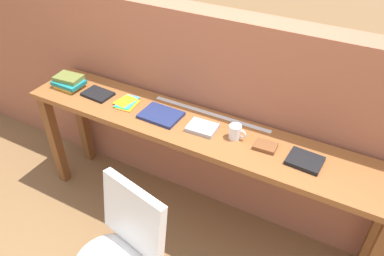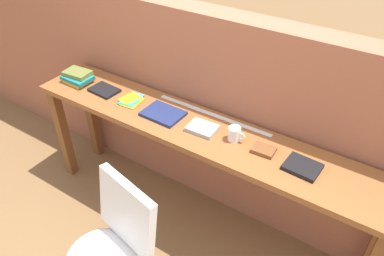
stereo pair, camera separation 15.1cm
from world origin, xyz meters
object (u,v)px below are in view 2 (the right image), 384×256
object	(u,v)px
leather_journal_brown	(264,150)
book_repair_rightmost	(302,167)
magazine_cycling	(104,90)
book_open_centre	(163,114)
mug	(235,134)
book_stack_leftmost	(78,77)
chair_white_moulded	(112,244)
pamphlet_pile_colourful	(131,100)

from	to	relation	value
leather_journal_brown	book_repair_rightmost	bearing A→B (deg)	-6.84
magazine_cycling	book_repair_rightmost	bearing A→B (deg)	3.79
book_open_centre	leather_journal_brown	xyz separation A→B (m)	(0.71, 0.02, 0.00)
magazine_cycling	mug	xyz separation A→B (m)	(1.06, 0.02, 0.04)
magazine_cycling	book_stack_leftmost	bearing A→B (deg)	-175.13
chair_white_moulded	book_repair_rightmost	xyz separation A→B (m)	(0.75, 0.77, 0.37)
chair_white_moulded	book_stack_leftmost	distance (m)	1.32
chair_white_moulded	book_stack_leftmost	xyz separation A→B (m)	(-1.00, 0.77, 0.39)
pamphlet_pile_colourful	leather_journal_brown	world-z (taller)	leather_journal_brown
pamphlet_pile_colourful	book_repair_rightmost	xyz separation A→B (m)	(1.24, -0.01, 0.00)
magazine_cycling	book_repair_rightmost	distance (m)	1.49
book_stack_leftmost	leather_journal_brown	distance (m)	1.51
pamphlet_pile_colourful	book_repair_rightmost	distance (m)	1.24
chair_white_moulded	mug	distance (m)	0.94
leather_journal_brown	pamphlet_pile_colourful	bearing A→B (deg)	177.02
magazine_cycling	leather_journal_brown	world-z (taller)	leather_journal_brown
book_repair_rightmost	book_stack_leftmost	bearing A→B (deg)	-176.54
chair_white_moulded	mug	bearing A→B (deg)	67.95
magazine_cycling	mug	distance (m)	1.06
chair_white_moulded	book_stack_leftmost	size ratio (longest dim) A/B	4.00
book_stack_leftmost	magazine_cycling	distance (m)	0.26
chair_white_moulded	leather_journal_brown	xyz separation A→B (m)	(0.51, 0.79, 0.37)
pamphlet_pile_colourful	leather_journal_brown	bearing A→B (deg)	0.10
pamphlet_pile_colourful	leather_journal_brown	xyz separation A→B (m)	(1.01, 0.00, 0.00)
book_stack_leftmost	book_open_centre	world-z (taller)	book_stack_leftmost
chair_white_moulded	pamphlet_pile_colourful	world-z (taller)	pamphlet_pile_colourful
book_open_centre	pamphlet_pile_colourful	bearing A→B (deg)	177.10
pamphlet_pile_colourful	book_open_centre	xyz separation A→B (m)	(0.29, -0.02, 0.00)
book_stack_leftmost	pamphlet_pile_colourful	xyz separation A→B (m)	(0.51, 0.02, -0.03)
leather_journal_brown	book_open_centre	bearing A→B (deg)	178.70
magazine_cycling	book_open_centre	size ratio (longest dim) A/B	0.79
chair_white_moulded	leather_journal_brown	distance (m)	1.01
chair_white_moulded	leather_journal_brown	bearing A→B (deg)	56.91
chair_white_moulded	magazine_cycling	bearing A→B (deg)	133.48
book_open_centre	leather_journal_brown	size ratio (longest dim) A/B	2.02
pamphlet_pile_colourful	book_repair_rightmost	bearing A→B (deg)	-0.64
book_stack_leftmost	pamphlet_pile_colourful	distance (m)	0.51
book_stack_leftmost	mug	bearing A→B (deg)	0.97
chair_white_moulded	magazine_cycling	xyz separation A→B (m)	(-0.73, 0.77, 0.36)
book_stack_leftmost	book_repair_rightmost	distance (m)	1.75
leather_journal_brown	book_repair_rightmost	size ratio (longest dim) A/B	0.68
chair_white_moulded	magazine_cycling	distance (m)	1.13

